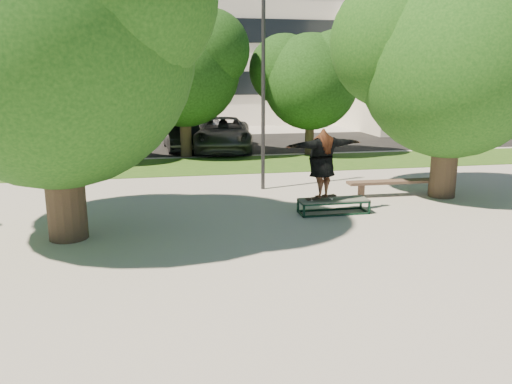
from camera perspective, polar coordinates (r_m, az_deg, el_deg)
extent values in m
plane|color=#9C978F|center=(10.87, 1.03, -5.59)|extent=(120.00, 120.00, 0.00)
cube|color=#1D4413|center=(20.12, -1.83, 3.16)|extent=(30.00, 4.00, 0.02)
cube|color=black|center=(26.39, -6.27, 5.46)|extent=(40.00, 8.00, 0.01)
cylinder|color=#38281E|center=(11.41, -21.19, 2.71)|extent=(0.84, 0.84, 3.20)
sphere|color=#133E11|center=(11.27, -22.26, 15.15)|extent=(5.80, 5.80, 5.80)
cylinder|color=#38281E|center=(15.53, 20.85, 4.91)|extent=(0.76, 0.76, 3.00)
sphere|color=#133E11|center=(15.41, 21.56, 13.32)|extent=(5.20, 5.20, 5.20)
sphere|color=#133E11|center=(15.48, 15.94, 16.13)|extent=(3.90, 3.90, 3.90)
sphere|color=#133E11|center=(15.68, 26.66, 16.19)|extent=(3.64, 3.64, 3.64)
cylinder|color=#38281E|center=(21.61, -22.72, 6.57)|extent=(0.44, 0.44, 2.80)
sphere|color=black|center=(21.51, -23.21, 12.02)|extent=(4.40, 4.40, 4.40)
sphere|color=black|center=(22.40, -25.81, 13.19)|extent=(3.30, 3.30, 3.30)
sphere|color=black|center=(20.91, -20.93, 14.33)|extent=(3.08, 3.08, 3.08)
cylinder|color=#38281E|center=(22.19, -8.07, 7.85)|extent=(0.50, 0.50, 3.00)
sphere|color=black|center=(22.10, -8.26, 13.59)|extent=(4.80, 4.80, 4.80)
sphere|color=black|center=(22.80, -11.52, 14.96)|extent=(3.60, 3.60, 3.60)
sphere|color=black|center=(21.73, -5.31, 15.90)|extent=(3.36, 3.36, 3.36)
cylinder|color=#38281E|center=(22.68, 6.15, 7.51)|extent=(0.40, 0.40, 2.60)
sphere|color=black|center=(22.57, 6.27, 12.39)|extent=(4.20, 4.20, 4.20)
sphere|color=black|center=(22.90, 3.24, 13.77)|extent=(3.15, 3.15, 3.15)
sphere|color=black|center=(22.48, 9.02, 14.18)|extent=(2.94, 2.94, 2.94)
cylinder|color=#2D2D30|center=(15.40, 0.83, 11.31)|extent=(0.12, 0.12, 6.00)
cube|color=silver|center=(42.31, -11.38, 19.00)|extent=(30.00, 14.00, 16.00)
cube|color=black|center=(35.01, -11.02, 12.09)|extent=(27.60, 0.12, 1.60)
cube|color=black|center=(35.14, -11.28, 17.80)|extent=(27.60, 0.12, 1.60)
cube|color=silver|center=(37.88, 21.70, 13.00)|extent=(15.00, 10.00, 8.00)
cube|color=#475147|center=(13.08, 8.86, -0.88)|extent=(1.80, 0.60, 0.03)
cylinder|color=white|center=(12.80, 6.38, -0.91)|extent=(0.06, 0.03, 0.06)
cylinder|color=white|center=(12.95, 6.17, -0.74)|extent=(0.06, 0.03, 0.06)
cylinder|color=white|center=(12.97, 8.66, -0.79)|extent=(0.06, 0.03, 0.06)
cylinder|color=white|center=(13.11, 8.43, -0.63)|extent=(0.06, 0.03, 0.06)
cube|color=black|center=(12.94, 7.43, -0.59)|extent=(0.78, 0.20, 0.10)
imported|color=#4F3321|center=(12.76, 7.54, 3.29)|extent=(2.24, 1.09, 1.76)
cube|color=brown|center=(14.98, 11.94, 0.18)|extent=(0.15, 0.15, 0.41)
cube|color=brown|center=(15.96, 19.42, 0.49)|extent=(0.15, 0.15, 0.41)
cube|color=brown|center=(15.39, 15.85, 1.15)|extent=(3.06, 0.45, 0.08)
imported|color=#B8B9BE|center=(24.03, -20.12, 5.73)|extent=(1.86, 4.32, 1.45)
imported|color=black|center=(24.40, -8.49, 6.49)|extent=(1.84, 4.52, 1.46)
imported|color=#4F4F53|center=(23.98, -3.76, 6.62)|extent=(3.34, 5.95, 1.57)
imported|color=#B7B6BC|center=(26.19, -5.17, 6.82)|extent=(2.35, 4.58, 1.27)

